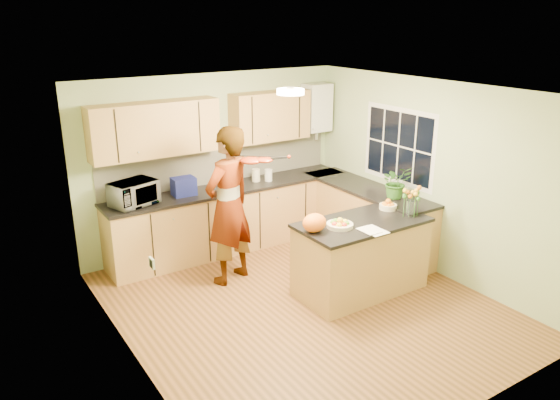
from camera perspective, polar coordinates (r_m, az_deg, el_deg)
floor at (r=6.55m, az=2.47°, el=-10.93°), size 4.50×4.50×0.00m
ceiling at (r=5.74m, az=2.82°, el=11.31°), size 4.00×4.50×0.02m
wall_back at (r=7.88m, az=-6.94°, el=3.99°), size 4.00×0.02×2.50m
wall_front at (r=4.54m, az=19.54°, el=-8.42°), size 4.00×0.02×2.50m
wall_left at (r=5.20m, az=-15.67°, el=-4.52°), size 0.02×4.50×2.50m
wall_right at (r=7.33m, az=15.47°, el=2.29°), size 0.02×4.50×2.50m
back_counter at (r=7.91m, az=-5.10°, el=-1.83°), size 3.64×0.62×0.94m
right_counter at (r=7.93m, az=8.99°, el=-1.94°), size 0.62×2.24×0.94m
splashback at (r=7.93m, az=-6.23°, el=3.72°), size 3.60×0.02×0.52m
upper_cabinets at (r=7.53m, az=-7.75°, el=7.94°), size 3.20×0.34×0.70m
boiler at (r=8.49m, az=3.85°, el=9.61°), size 0.40×0.30×0.86m
window_right at (r=7.64m, az=12.30°, el=5.54°), size 0.01×1.30×1.05m
light_switch at (r=4.66m, az=-13.24°, el=-6.43°), size 0.02×0.09×0.09m
ceiling_lamp at (r=5.99m, az=1.10°, el=11.26°), size 0.30×0.30×0.07m
peninsula_island at (r=6.74m, az=8.44°, el=-5.83°), size 1.60×0.82×0.92m
fruit_dish at (r=6.34m, az=6.27°, el=-2.46°), size 0.31×0.31×0.11m
orange_bowl at (r=7.01m, az=11.23°, el=-0.52°), size 0.22×0.22×0.13m
flower_vase at (r=6.75m, az=13.58°, el=0.60°), size 0.23×0.23×0.43m
orange_bag at (r=6.16m, az=3.62°, el=-2.39°), size 0.34×0.32×0.21m
papers at (r=6.30m, az=9.75°, el=-3.14°), size 0.23×0.31×0.01m
violinist at (r=6.77m, az=-5.38°, el=-0.64°), size 0.85×0.70×2.00m
violin at (r=6.50m, az=-3.07°, el=4.14°), size 0.66×0.57×0.17m
microwave at (r=7.16m, az=-15.05°, el=0.67°), size 0.66×0.54×0.31m
blue_box at (r=7.43m, az=-10.03°, el=1.41°), size 0.31×0.23×0.24m
kettle at (r=7.69m, az=-5.15°, el=2.18°), size 0.15×0.15×0.29m
jar_cream at (r=7.95m, az=-2.54°, el=2.61°), size 0.13×0.13×0.18m
jar_white at (r=7.96m, az=-1.22°, el=2.61°), size 0.14×0.14×0.17m
potted_plant at (r=7.34m, az=12.03°, el=1.87°), size 0.47×0.44×0.44m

